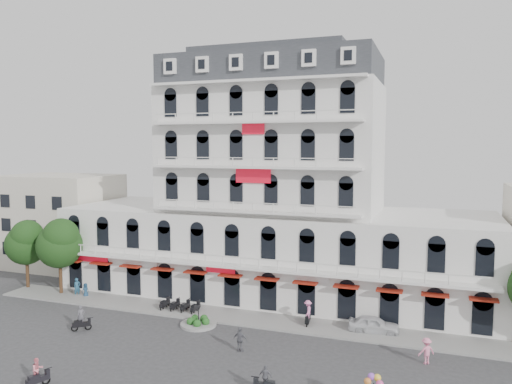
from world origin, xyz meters
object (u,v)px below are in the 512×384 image
(rider_west, at_px, (81,319))
(rider_center, at_px, (308,312))
(parked_car, at_px, (374,324))
(rider_northeast, at_px, (266,380))
(rider_southwest, at_px, (38,373))

(rider_west, height_order, rider_center, rider_center)
(parked_car, bearing_deg, rider_center, 87.69)
(rider_west, xyz_separation_m, rider_northeast, (18.40, -5.09, -0.09))
(rider_west, height_order, rider_southwest, rider_west)
(rider_southwest, bearing_deg, rider_northeast, -51.80)
(rider_southwest, height_order, rider_center, rider_center)
(parked_car, bearing_deg, rider_west, 103.81)
(parked_car, xyz_separation_m, rider_northeast, (-5.28, -13.05, 0.19))
(parked_car, relative_size, rider_west, 1.93)
(parked_car, relative_size, rider_southwest, 2.11)
(parked_car, xyz_separation_m, rider_west, (-23.68, -7.96, 0.28))
(parked_car, height_order, rider_southwest, rider_southwest)
(rider_west, height_order, rider_northeast, rider_west)
(rider_southwest, distance_m, rider_center, 22.01)
(rider_southwest, xyz_separation_m, rider_northeast, (14.36, 4.19, -0.09))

